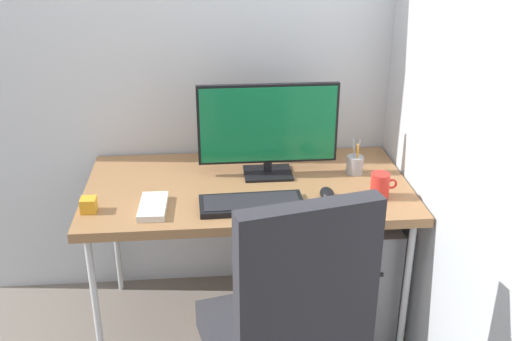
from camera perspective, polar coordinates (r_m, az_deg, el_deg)
ground_plane at (r=3.11m, az=-0.70°, el=-13.73°), size 8.00×8.00×0.00m
wall_back at (r=2.91m, az=-1.48°, el=14.05°), size 2.75×0.04×2.80m
wall_side_right at (r=2.50m, az=17.17°, el=11.30°), size 0.04×2.08×2.80m
desk at (r=2.74m, az=-0.77°, el=-2.03°), size 1.43×0.77×0.74m
office_chair at (r=2.14m, az=2.95°, el=-14.69°), size 0.59×0.62×1.12m
filing_cabinet at (r=2.99m, az=8.71°, el=-9.09°), size 0.36×0.45×0.58m
monitor at (r=2.74m, az=1.13°, el=4.03°), size 0.63×0.18×0.43m
keyboard at (r=2.52m, az=-0.41°, el=-3.12°), size 0.44×0.19×0.03m
mouse at (r=2.60m, az=6.65°, el=-2.17°), size 0.06×0.10×0.04m
pen_holder at (r=2.85m, az=9.21°, el=0.55°), size 0.08×0.08×0.17m
notebook at (r=2.53m, az=-9.58°, el=-3.33°), size 0.12×0.23×0.03m
coffee_mug at (r=2.63m, az=11.51°, el=-1.37°), size 0.12×0.08×0.11m
desk_clamp_accessory at (r=2.57m, az=-15.34°, el=-3.11°), size 0.06×0.06×0.06m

